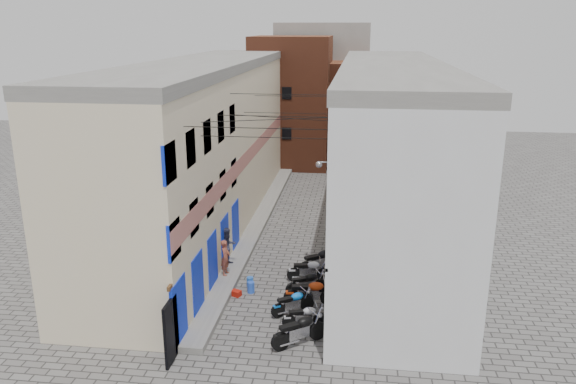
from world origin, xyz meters
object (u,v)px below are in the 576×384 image
at_px(motorcycle_d, 310,291).
at_px(red_crate, 236,293).
at_px(motorcycle_b, 305,315).
at_px(motorcycle_e, 307,282).
at_px(motorcycle_f, 309,269).
at_px(motorcycle_g, 320,260).
at_px(water_jug_near, 251,287).
at_px(motorcycle_c, 293,302).
at_px(person_b, 228,246).
at_px(person_a, 225,257).
at_px(water_jug_far, 250,282).
at_px(motorcycle_a, 299,329).

distance_m(motorcycle_d, red_crate, 3.19).
xyz_separation_m(motorcycle_b, motorcycle_e, (-0.18, 2.73, 0.04)).
distance_m(motorcycle_b, motorcycle_f, 3.97).
relative_size(motorcycle_d, motorcycle_g, 0.99).
bearing_deg(motorcycle_g, water_jug_near, -85.06).
height_order(motorcycle_b, motorcycle_c, motorcycle_c).
bearing_deg(motorcycle_b, motorcycle_e, 168.82).
bearing_deg(motorcycle_g, red_crate, -86.01).
bearing_deg(person_b, person_a, -131.10).
bearing_deg(motorcycle_b, motorcycle_d, 163.34).
bearing_deg(person_a, motorcycle_c, -126.41).
height_order(water_jug_far, red_crate, water_jug_far).
bearing_deg(motorcycle_a, water_jug_near, 177.51).
relative_size(motorcycle_d, water_jug_far, 4.74).
bearing_deg(motorcycle_c, motorcycle_e, 134.24).
relative_size(motorcycle_b, motorcycle_d, 0.79).
relative_size(motorcycle_a, red_crate, 5.68).
bearing_deg(person_a, red_crate, -149.41).
bearing_deg(motorcycle_d, motorcycle_c, -46.45).
bearing_deg(red_crate, motorcycle_d, -8.00).
bearing_deg(motorcycle_b, motorcycle_f, 168.22).
xyz_separation_m(motorcycle_c, motorcycle_d, (0.61, 0.77, 0.10)).
bearing_deg(red_crate, motorcycle_a, -48.21).
relative_size(motorcycle_b, water_jug_near, 3.58).
xyz_separation_m(motorcycle_a, motorcycle_f, (-0.15, 5.17, -0.07)).
bearing_deg(motorcycle_b, person_a, -148.36).
bearing_deg(motorcycle_b, water_jug_near, -150.13).
relative_size(motorcycle_b, motorcycle_g, 0.79).
distance_m(motorcycle_b, motorcycle_g, 4.91).
height_order(motorcycle_d, red_crate, motorcycle_d).
distance_m(motorcycle_g, water_jug_near, 3.61).
height_order(motorcycle_f, water_jug_near, motorcycle_f).
xyz_separation_m(motorcycle_c, red_crate, (-2.51, 1.21, -0.41)).
distance_m(motorcycle_a, motorcycle_c, 2.21).
relative_size(motorcycle_c, motorcycle_f, 0.94).
bearing_deg(red_crate, water_jug_far, 64.90).
bearing_deg(person_a, motorcycle_b, -130.50).
relative_size(water_jug_near, water_jug_far, 1.05).
relative_size(person_a, water_jug_far, 3.51).
distance_m(motorcycle_c, water_jug_near, 2.54).
distance_m(motorcycle_b, motorcycle_c, 1.10).
relative_size(motorcycle_e, motorcycle_g, 0.86).
bearing_deg(person_b, motorcycle_e, -76.35).
xyz_separation_m(person_b, water_jug_near, (1.48, -2.18, -0.89)).
height_order(motorcycle_a, person_a, person_a).
distance_m(person_b, water_jug_near, 2.78).
bearing_deg(motorcycle_b, red_crate, -139.97).
distance_m(motorcycle_f, person_a, 3.68).
height_order(motorcycle_g, water_jug_near, motorcycle_g).
xyz_separation_m(motorcycle_c, person_b, (-3.44, 3.77, 0.60)).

